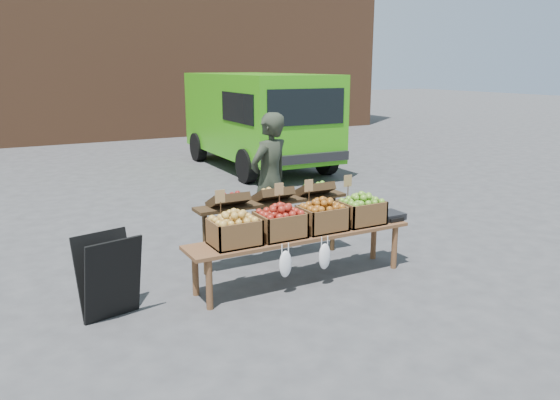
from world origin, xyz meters
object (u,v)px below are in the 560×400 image
display_bench (301,257)px  crate_russet_pears (280,225)px  vendor (270,180)px  crate_red_apples (322,218)px  chalkboard_sign (109,276)px  delivery_van (258,121)px  back_table (273,222)px  weighing_scale (388,216)px  crate_golden_apples (234,232)px  crate_green_apples (361,212)px

display_bench → crate_russet_pears: crate_russet_pears is taller
vendor → crate_red_apples: bearing=68.0°
display_bench → chalkboard_sign: bearing=177.2°
delivery_van → vendor: (-2.50, -5.37, -0.20)m
chalkboard_sign → back_table: back_table is taller
back_table → weighing_scale: bearing=-30.4°
crate_golden_apples → crate_red_apples: (1.10, 0.00, 0.00)m
back_table → delivery_van: bearing=65.1°
delivery_van → display_bench: bearing=-111.1°
crate_golden_apples → weighing_scale: (2.08, 0.00, -0.10)m
delivery_van → back_table: bearing=-113.4°
vendor → crate_golden_apples: bearing=29.0°
delivery_van → crate_golden_apples: delivery_van is taller
back_table → vendor: bearing=65.7°
chalkboard_sign → crate_green_apples: bearing=-14.2°
back_table → crate_golden_apples: (-0.85, -0.72, 0.19)m
display_bench → delivery_van: bearing=67.3°
delivery_van → vendor: size_ratio=2.73×
crate_red_apples → crate_green_apples: 0.55m
delivery_van → crate_golden_apples: 7.64m
crate_golden_apples → crate_russet_pears: same height
vendor → chalkboard_sign: 2.75m
crate_golden_apples → back_table: bearing=40.4°
vendor → crate_red_apples: (-0.03, -1.34, -0.20)m
delivery_van → crate_red_apples: bearing=-109.1°
crate_russet_pears → delivery_van: bearing=65.3°
back_table → crate_russet_pears: 0.80m
crate_russet_pears → display_bench: bearing=0.0°
vendor → display_bench: 1.51m
display_bench → weighing_scale: bearing=0.0°
delivery_van → crate_green_apples: bearing=-104.9°
crate_golden_apples → weighing_scale: 2.08m
display_bench → weighing_scale: 1.29m
display_bench → crate_golden_apples: bearing=180.0°
display_bench → crate_green_apples: size_ratio=5.40×
chalkboard_sign → display_bench: 2.12m
crate_green_apples → weighing_scale: 0.44m
delivery_van → crate_red_apples: (-2.53, -6.71, -0.40)m
delivery_van → display_bench: 7.32m
back_table → crate_russet_pears: size_ratio=4.20×
back_table → crate_green_apples: back_table is taller
display_bench → crate_russet_pears: size_ratio=5.40×
back_table → display_bench: back_table is taller
crate_red_apples → crate_green_apples: size_ratio=1.00×
crate_russet_pears → crate_red_apples: bearing=0.0°
chalkboard_sign → display_bench: bearing=-15.0°
delivery_van → back_table: size_ratio=2.36×
vendor → weighing_scale: vendor is taller
back_table → crate_golden_apples: size_ratio=4.20×
vendor → crate_red_apples: 1.35m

